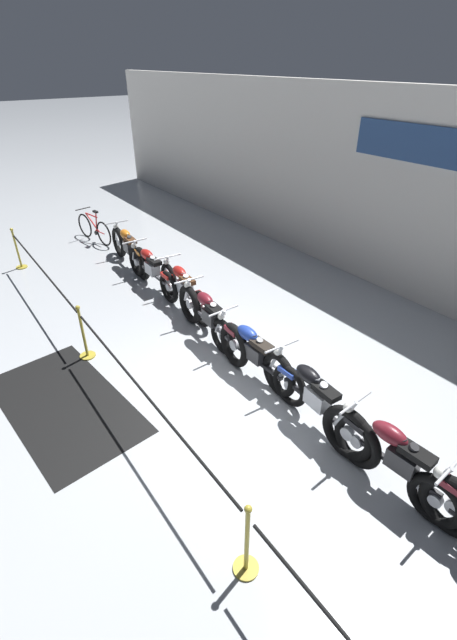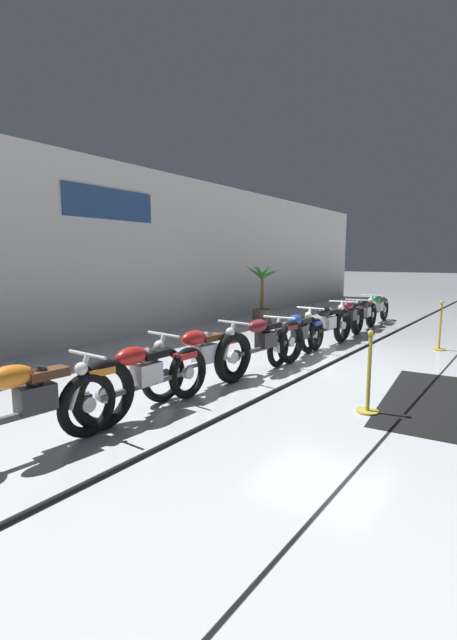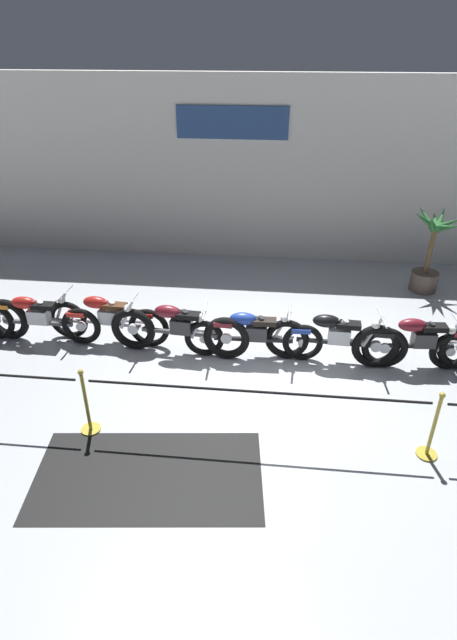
{
  "view_description": "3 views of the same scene",
  "coord_description": "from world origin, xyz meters",
  "px_view_note": "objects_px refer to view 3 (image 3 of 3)",
  "views": [
    {
      "loc": [
        4.28,
        -3.18,
        4.62
      ],
      "look_at": [
        -0.82,
        0.51,
        0.74
      ],
      "focal_mm": 24.0,
      "sensor_mm": 36.0,
      "label": 1
    },
    {
      "loc": [
        -7.51,
        -3.21,
        1.92
      ],
      "look_at": [
        -1.34,
        1.27,
        0.84
      ],
      "focal_mm": 24.0,
      "sensor_mm": 36.0,
      "label": 2
    },
    {
      "loc": [
        0.25,
        -6.73,
        4.94
      ],
      "look_at": [
        -0.55,
        0.88,
        0.5
      ],
      "focal_mm": 28.0,
      "sensor_mm": 36.0,
      "label": 3
    }
  ],
  "objects_px": {
    "motorcycle_black_5": "(335,339)",
    "stanchion_mid_right": "(432,435)",
    "motorcycle_maroon_3": "(178,330)",
    "motorcycle_maroon_6": "(419,343)",
    "stanchion_far_left": "(140,391)",
    "potted_palm_left_of_row": "(429,254)",
    "motorcycle_red_1": "(36,319)",
    "motorcycle_blue_4": "(253,335)",
    "motorcycle_red_2": "(107,319)",
    "floor_banner": "(148,475)",
    "stanchion_mid_left": "(88,410)"
  },
  "relations": [
    {
      "from": "stanchion_mid_left",
      "to": "floor_banner",
      "type": "bearing_deg",
      "value": -36.1
    },
    {
      "from": "stanchion_mid_left",
      "to": "stanchion_mid_right",
      "type": "distance_m",
      "value": 4.66
    },
    {
      "from": "potted_palm_left_of_row",
      "to": "stanchion_far_left",
      "type": "height_order",
      "value": "potted_palm_left_of_row"
    },
    {
      "from": "motorcycle_maroon_3",
      "to": "stanchion_mid_right",
      "type": "xyz_separation_m",
      "value": [
        3.77,
        -2.08,
        -0.13
      ]
    },
    {
      "from": "stanchion_mid_left",
      "to": "floor_banner",
      "type": "xyz_separation_m",
      "value": [
        1.02,
        -0.75,
        -0.35
      ]
    },
    {
      "from": "motorcycle_black_5",
      "to": "motorcycle_maroon_3",
      "type": "bearing_deg",
      "value": 179.98
    },
    {
      "from": "motorcycle_black_5",
      "to": "motorcycle_red_2",
      "type": "bearing_deg",
      "value": 176.53
    },
    {
      "from": "motorcycle_red_2",
      "to": "potted_palm_left_of_row",
      "type": "relative_size",
      "value": 1.25
    },
    {
      "from": "motorcycle_red_2",
      "to": "motorcycle_maroon_3",
      "type": "height_order",
      "value": "motorcycle_maroon_3"
    },
    {
      "from": "motorcycle_red_1",
      "to": "potted_palm_left_of_row",
      "type": "height_order",
      "value": "potted_palm_left_of_row"
    },
    {
      "from": "motorcycle_maroon_3",
      "to": "motorcycle_maroon_6",
      "type": "distance_m",
      "value": 4.04
    },
    {
      "from": "stanchion_mid_right",
      "to": "motorcycle_maroon_6",
      "type": "bearing_deg",
      "value": 82.45
    },
    {
      "from": "motorcycle_red_1",
      "to": "stanchion_mid_left",
      "type": "xyz_separation_m",
      "value": [
        1.73,
        -2.22,
        -0.11
      ]
    },
    {
      "from": "motorcycle_black_5",
      "to": "stanchion_mid_right",
      "type": "distance_m",
      "value": 2.35
    },
    {
      "from": "motorcycle_red_2",
      "to": "floor_banner",
      "type": "height_order",
      "value": "motorcycle_red_2"
    },
    {
      "from": "motorcycle_blue_4",
      "to": "stanchion_mid_right",
      "type": "height_order",
      "value": "stanchion_mid_right"
    },
    {
      "from": "stanchion_far_left",
      "to": "motorcycle_blue_4",
      "type": "bearing_deg",
      "value": 56.24
    },
    {
      "from": "motorcycle_black_5",
      "to": "motorcycle_maroon_6",
      "type": "bearing_deg",
      "value": -0.38
    },
    {
      "from": "motorcycle_red_1",
      "to": "motorcycle_black_5",
      "type": "xyz_separation_m",
      "value": [
        5.29,
        -0.14,
        0.01
      ]
    },
    {
      "from": "stanchion_far_left",
      "to": "motorcycle_red_1",
      "type": "bearing_deg",
      "value": 138.64
    },
    {
      "from": "motorcycle_red_1",
      "to": "motorcycle_maroon_3",
      "type": "relative_size",
      "value": 0.95
    },
    {
      "from": "motorcycle_black_5",
      "to": "stanchion_far_left",
      "type": "relative_size",
      "value": 0.17
    },
    {
      "from": "motorcycle_blue_4",
      "to": "motorcycle_maroon_6",
      "type": "relative_size",
      "value": 1.07
    },
    {
      "from": "motorcycle_red_2",
      "to": "floor_banner",
      "type": "distance_m",
      "value": 3.44
    },
    {
      "from": "motorcycle_red_2",
      "to": "motorcycle_maroon_3",
      "type": "bearing_deg",
      "value": -10.18
    },
    {
      "from": "motorcycle_red_2",
      "to": "stanchion_mid_right",
      "type": "distance_m",
      "value": 5.62
    },
    {
      "from": "stanchion_far_left",
      "to": "potted_palm_left_of_row",
      "type": "bearing_deg",
      "value": 45.83
    },
    {
      "from": "motorcycle_red_2",
      "to": "motorcycle_red_1",
      "type": "bearing_deg",
      "value": -175.22
    },
    {
      "from": "motorcycle_black_5",
      "to": "potted_palm_left_of_row",
      "type": "relative_size",
      "value": 1.3
    },
    {
      "from": "motorcycle_blue_4",
      "to": "potted_palm_left_of_row",
      "type": "bearing_deg",
      "value": 40.27
    },
    {
      "from": "motorcycle_red_2",
      "to": "floor_banner",
      "type": "xyz_separation_m",
      "value": [
        1.48,
        -3.07,
        -0.47
      ]
    },
    {
      "from": "motorcycle_red_1",
      "to": "motorcycle_black_5",
      "type": "height_order",
      "value": "motorcycle_black_5"
    },
    {
      "from": "stanchion_far_left",
      "to": "stanchion_mid_left",
      "type": "bearing_deg",
      "value": 180.0
    },
    {
      "from": "motorcycle_red_1",
      "to": "stanchion_mid_right",
      "type": "distance_m",
      "value": 6.77
    },
    {
      "from": "motorcycle_red_2",
      "to": "motorcycle_blue_4",
      "type": "relative_size",
      "value": 0.96
    },
    {
      "from": "motorcycle_maroon_3",
      "to": "stanchion_mid_right",
      "type": "distance_m",
      "value": 4.31
    },
    {
      "from": "motorcycle_blue_4",
      "to": "stanchion_far_left",
      "type": "distance_m",
      "value": 2.52
    },
    {
      "from": "motorcycle_maroon_3",
      "to": "motorcycle_maroon_6",
      "type": "xyz_separation_m",
      "value": [
        4.04,
        -0.01,
        0.0
      ]
    },
    {
      "from": "stanchion_far_left",
      "to": "stanchion_mid_right",
      "type": "xyz_separation_m",
      "value": [
        3.87,
        0.0,
        -0.41
      ]
    },
    {
      "from": "motorcycle_maroon_3",
      "to": "potted_palm_left_of_row",
      "type": "relative_size",
      "value": 1.35
    },
    {
      "from": "motorcycle_maroon_3",
      "to": "stanchion_far_left",
      "type": "xyz_separation_m",
      "value": [
        -0.11,
        -2.08,
        0.28
      ]
    },
    {
      "from": "potted_palm_left_of_row",
      "to": "stanchion_mid_right",
      "type": "xyz_separation_m",
      "value": [
        -1.09,
        -5.1,
        -0.48
      ]
    },
    {
      "from": "motorcycle_red_1",
      "to": "stanchion_mid_right",
      "type": "xyz_separation_m",
      "value": [
        6.39,
        -2.22,
        -0.11
      ]
    },
    {
      "from": "motorcycle_red_2",
      "to": "motorcycle_blue_4",
      "type": "xyz_separation_m",
      "value": [
        2.64,
        -0.24,
        -0.02
      ]
    },
    {
      "from": "stanchion_mid_left",
      "to": "floor_banner",
      "type": "distance_m",
      "value": 1.32
    },
    {
      "from": "motorcycle_maroon_6",
      "to": "stanchion_far_left",
      "type": "distance_m",
      "value": 4.64
    },
    {
      "from": "motorcycle_red_2",
      "to": "motorcycle_maroon_3",
      "type": "distance_m",
      "value": 1.37
    },
    {
      "from": "motorcycle_black_5",
      "to": "motorcycle_maroon_6",
      "type": "relative_size",
      "value": 1.07
    },
    {
      "from": "motorcycle_blue_4",
      "to": "potted_palm_left_of_row",
      "type": "distance_m",
      "value": 4.69
    },
    {
      "from": "motorcycle_red_1",
      "to": "motorcycle_maroon_6",
      "type": "height_order",
      "value": "motorcycle_maroon_6"
    }
  ]
}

